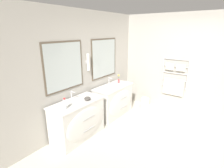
% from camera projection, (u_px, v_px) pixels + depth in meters
% --- Properties ---
extents(ground_plane, '(16.00, 16.00, 0.00)m').
position_uv_depth(ground_plane, '(177.00, 150.00, 3.32)').
color(ground_plane, beige).
extents(wall_back, '(4.95, 0.15, 2.60)m').
position_uv_depth(wall_back, '(90.00, 68.00, 4.13)').
color(wall_back, '#B2ADA3').
rests_on(wall_back, ground_plane).
extents(wall_right, '(0.13, 4.20, 2.60)m').
position_uv_depth(wall_right, '(165.00, 64.00, 4.79)').
color(wall_right, '#B2ADA3').
rests_on(wall_right, ground_plane).
extents(vanity_left, '(1.14, 0.59, 0.80)m').
position_uv_depth(vanity_left, '(79.00, 120.00, 3.59)').
color(vanity_left, silver).
rests_on(vanity_left, ground_plane).
extents(vanity_right, '(1.14, 0.59, 0.80)m').
position_uv_depth(vanity_right, '(114.00, 100.00, 4.58)').
color(vanity_right, silver).
rests_on(vanity_right, ground_plane).
extents(faucet_left, '(0.17, 0.13, 0.20)m').
position_uv_depth(faucet_left, '(72.00, 96.00, 3.54)').
color(faucet_left, silver).
rests_on(faucet_left, vanity_left).
extents(faucet_right, '(0.17, 0.13, 0.20)m').
position_uv_depth(faucet_right, '(109.00, 82.00, 4.52)').
color(faucet_right, silver).
rests_on(faucet_right, vanity_right).
extents(toiletry_bottle, '(0.06, 0.06, 0.22)m').
position_uv_depth(toiletry_bottle, '(65.00, 104.00, 3.14)').
color(toiletry_bottle, silver).
rests_on(toiletry_bottle, vanity_left).
extents(amenity_bowl, '(0.13, 0.13, 0.08)m').
position_uv_depth(amenity_bowl, '(88.00, 99.00, 3.55)').
color(amenity_bowl, '#4C4742').
rests_on(amenity_bowl, vanity_left).
extents(flower_vase, '(0.05, 0.05, 0.24)m').
position_uv_depth(flower_vase, '(119.00, 80.00, 4.71)').
color(flower_vase, '#CC4C51').
rests_on(flower_vase, vanity_right).
extents(soap_dish, '(0.09, 0.06, 0.04)m').
position_uv_depth(soap_dish, '(114.00, 88.00, 4.25)').
color(soap_dish, white).
rests_on(soap_dish, vanity_right).
extents(waste_bin, '(0.24, 0.24, 0.29)m').
position_uv_depth(waste_bin, '(145.00, 103.00, 5.10)').
color(waste_bin, silver).
rests_on(waste_bin, ground_plane).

